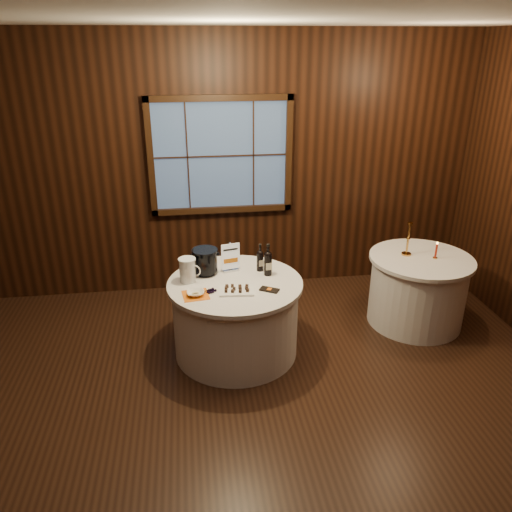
{
  "coord_description": "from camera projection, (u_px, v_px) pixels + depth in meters",
  "views": [
    {
      "loc": [
        -0.39,
        -3.2,
        2.86
      ],
      "look_at": [
        0.19,
        0.9,
        1.07
      ],
      "focal_mm": 35.0,
      "sensor_mm": 36.0,
      "label": 1
    }
  ],
  "objects": [
    {
      "name": "chocolate_box",
      "position": [
        269.0,
        290.0,
        4.53
      ],
      "size": [
        0.19,
        0.16,
        0.01
      ],
      "primitive_type": "cube",
      "rotation": [
        0.0,
        0.0,
        -0.53
      ],
      "color": "black",
      "rests_on": "main_table"
    },
    {
      "name": "back_wall",
      "position": [
        221.0,
        165.0,
        5.73
      ],
      "size": [
        6.0,
        0.1,
        3.0
      ],
      "color": "black",
      "rests_on": "ground"
    },
    {
      "name": "side_table",
      "position": [
        417.0,
        290.0,
        5.38
      ],
      "size": [
        1.08,
        1.08,
        0.77
      ],
      "color": "silver",
      "rests_on": "ground"
    },
    {
      "name": "port_bottle_left",
      "position": [
        260.0,
        259.0,
        4.88
      ],
      "size": [
        0.07,
        0.07,
        0.28
      ],
      "rotation": [
        0.0,
        0.0,
        0.24
      ],
      "color": "black",
      "rests_on": "main_table"
    },
    {
      "name": "cracker_bowl",
      "position": [
        196.0,
        293.0,
        4.44
      ],
      "size": [
        0.16,
        0.16,
        0.04
      ],
      "primitive_type": "imported",
      "rotation": [
        0.0,
        0.0,
        0.02
      ],
      "color": "white",
      "rests_on": "orange_napkin"
    },
    {
      "name": "chocolate_plate",
      "position": [
        237.0,
        290.0,
        4.51
      ],
      "size": [
        0.33,
        0.23,
        0.04
      ],
      "rotation": [
        0.0,
        0.0,
        -0.09
      ],
      "color": "white",
      "rests_on": "main_table"
    },
    {
      "name": "grape_bunch",
      "position": [
        212.0,
        291.0,
        4.48
      ],
      "size": [
        0.15,
        0.09,
        0.04
      ],
      "rotation": [
        0.0,
        0.0,
        0.33
      ],
      "color": "black",
      "rests_on": "main_table"
    },
    {
      "name": "ice_bucket",
      "position": [
        205.0,
        261.0,
        4.8
      ],
      "size": [
        0.25,
        0.25,
        0.26
      ],
      "color": "black",
      "rests_on": "main_table"
    },
    {
      "name": "port_bottle_right",
      "position": [
        268.0,
        262.0,
        4.78
      ],
      "size": [
        0.08,
        0.08,
        0.32
      ],
      "rotation": [
        0.0,
        0.0,
        0.06
      ],
      "color": "black",
      "rests_on": "main_table"
    },
    {
      "name": "glass_pitcher",
      "position": [
        188.0,
        270.0,
        4.66
      ],
      "size": [
        0.21,
        0.16,
        0.23
      ],
      "rotation": [
        0.0,
        0.0,
        -0.43
      ],
      "color": "white",
      "rests_on": "main_table"
    },
    {
      "name": "ground",
      "position": [
        249.0,
        419.0,
        4.09
      ],
      "size": [
        6.0,
        6.0,
        0.0
      ],
      "primitive_type": "plane",
      "color": "black",
      "rests_on": "ground"
    },
    {
      "name": "sign_stand",
      "position": [
        230.0,
        261.0,
        4.88
      ],
      "size": [
        0.18,
        0.12,
        0.3
      ],
      "rotation": [
        0.0,
        0.0,
        0.22
      ],
      "color": "silver",
      "rests_on": "main_table"
    },
    {
      "name": "brass_candlestick",
      "position": [
        408.0,
        243.0,
        5.23
      ],
      "size": [
        0.1,
        0.1,
        0.36
      ],
      "color": "#BF873B",
      "rests_on": "side_table"
    },
    {
      "name": "red_candle",
      "position": [
        436.0,
        252.0,
        5.17
      ],
      "size": [
        0.05,
        0.05,
        0.18
      ],
      "color": "#BF873B",
      "rests_on": "side_table"
    },
    {
      "name": "orange_napkin",
      "position": [
        196.0,
        295.0,
        4.45
      ],
      "size": [
        0.26,
        0.26,
        0.0
      ],
      "primitive_type": "cube",
      "rotation": [
        0.0,
        0.0,
        0.13
      ],
      "color": "orange",
      "rests_on": "main_table"
    },
    {
      "name": "main_table",
      "position": [
        236.0,
        317.0,
        4.85
      ],
      "size": [
        1.28,
        1.28,
        0.77
      ],
      "color": "silver",
      "rests_on": "ground"
    }
  ]
}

